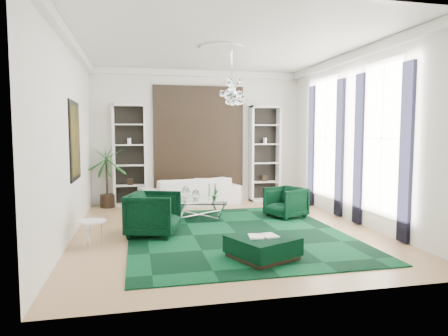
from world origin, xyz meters
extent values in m
cube|color=tan|center=(0.00, 0.00, -0.01)|extent=(6.00, 7.00, 0.02)
cube|color=white|center=(0.00, 0.00, 3.81)|extent=(6.00, 7.00, 0.02)
cube|color=silver|center=(0.00, 3.51, 1.90)|extent=(6.00, 0.02, 3.80)
cube|color=silver|center=(0.00, -3.51, 1.90)|extent=(6.00, 0.02, 3.80)
cube|color=silver|center=(-3.01, 0.00, 1.90)|extent=(0.02, 7.00, 3.80)
cube|color=silver|center=(3.01, 0.00, 1.90)|extent=(0.02, 7.00, 3.80)
cylinder|color=white|center=(0.00, 0.30, 3.77)|extent=(0.90, 0.90, 0.05)
cube|color=black|center=(0.00, 3.46, 1.90)|extent=(2.50, 0.06, 2.80)
cube|color=black|center=(-2.97, 0.60, 1.85)|extent=(0.04, 1.30, 1.60)
cube|color=white|center=(2.99, -0.90, 1.90)|extent=(0.03, 1.10, 2.90)
cube|color=black|center=(2.96, -1.68, 1.65)|extent=(0.07, 0.30, 3.25)
cube|color=black|center=(2.96, -0.12, 1.65)|extent=(0.07, 0.30, 3.25)
cube|color=white|center=(2.99, 1.50, 1.90)|extent=(0.03, 1.10, 2.90)
cube|color=black|center=(2.96, 0.72, 1.65)|extent=(0.07, 0.30, 3.25)
cube|color=black|center=(2.96, 2.28, 1.65)|extent=(0.07, 0.30, 3.25)
cube|color=black|center=(0.15, -0.37, 0.01)|extent=(4.20, 5.00, 0.02)
imported|color=white|center=(-0.33, 2.92, 0.39)|extent=(2.86, 1.69, 0.78)
imported|color=black|center=(-1.46, -0.16, 0.43)|extent=(1.18, 1.17, 0.86)
imported|color=black|center=(1.67, 0.87, 0.37)|extent=(1.05, 1.03, 0.73)
cube|color=black|center=(-1.00, 2.35, 0.19)|extent=(1.05, 1.05, 0.38)
cube|color=black|center=(0.17, -2.01, 0.18)|extent=(1.20, 1.20, 0.36)
cube|color=white|center=(0.17, -2.01, 0.38)|extent=(0.46, 0.31, 0.03)
cylinder|color=white|center=(-2.55, -0.69, 0.23)|extent=(0.49, 0.49, 0.45)
imported|color=#19591E|center=(-0.02, 0.96, 0.58)|extent=(0.16, 0.14, 0.25)
camera|label=1|loc=(-1.77, -7.95, 2.00)|focal=32.00mm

